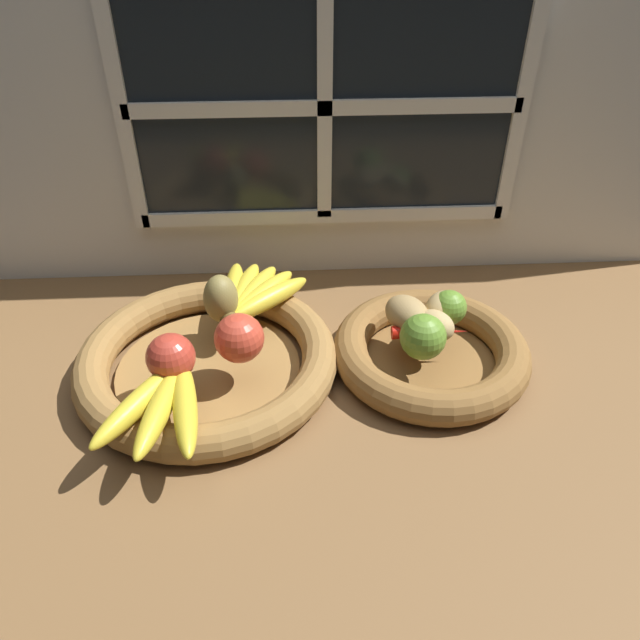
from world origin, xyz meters
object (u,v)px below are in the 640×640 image
apple_red_right (239,338)px  potato_large (434,326)px  lime_far (449,307)px  pear_brown (221,299)px  banana_bunch_front (163,402)px  potato_back (441,307)px  chili_pepper (431,334)px  fruit_bowl_right (431,352)px  apple_red_front (171,357)px  potato_oblong (407,314)px  fruit_bowl_left (207,360)px  lime_near (423,337)px  banana_bunch_back (252,294)px

apple_red_right → potato_large: apple_red_right is taller
apple_red_right → lime_far: (31.33, 6.83, -0.83)cm
pear_brown → banana_bunch_front: bearing=-107.3°
potato_back → banana_bunch_front: bearing=-156.1°
banana_bunch_front → chili_pepper: banana_bunch_front is taller
fruit_bowl_right → apple_red_right: apple_red_right is taller
potato_large → potato_back: (1.99, 4.38, 0.17)cm
pear_brown → chili_pepper: size_ratio=0.68×
apple_red_front → chili_pepper: size_ratio=0.58×
potato_large → potato_oblong: size_ratio=0.80×
fruit_bowl_right → potato_large: 5.03cm
fruit_bowl_left → chili_pepper: chili_pepper is taller
banana_bunch_front → chili_pepper: (37.16, 12.79, -0.51)cm
pear_brown → apple_red_right: bearing=-71.0°
apple_red_front → lime_near: size_ratio=1.01×
chili_pepper → apple_red_front: bearing=-169.5°
fruit_bowl_right → apple_red_front: 38.38cm
banana_bunch_front → apple_red_right: bearing=47.6°
apple_red_front → potato_large: (37.34, 6.42, -1.10)cm
potato_oblong → chili_pepper: 4.68cm
fruit_bowl_right → pear_brown: size_ratio=3.82×
chili_pepper → lime_near: bearing=-119.6°
apple_red_right → lime_near: (25.76, -0.88, -0.22)cm
potato_large → potato_oblong: (-3.58, 2.79, 0.29)cm
banana_bunch_front → potato_large: bearing=19.3°
lime_near → potato_back: bearing=61.0°
fruit_bowl_left → fruit_bowl_right: same height
lime_far → banana_bunch_back: bearing=166.8°
potato_large → lime_near: bearing=-123.7°
pear_brown → potato_oblong: pear_brown is taller
banana_bunch_back → lime_far: lime_far is taller
banana_bunch_front → lime_near: (35.09, 9.33, 1.77)cm
potato_oblong → potato_back: potato_oblong is taller
apple_red_front → potato_large: bearing=9.8°
potato_large → apple_red_front: bearing=-170.2°
fruit_bowl_left → apple_red_right: apple_red_right is taller
potato_back → lime_near: lime_near is taller
fruit_bowl_left → apple_red_right: size_ratio=5.51×
potato_large → lime_near: lime_near is taller
fruit_bowl_right → apple_red_front: size_ratio=4.46×
apple_red_right → chili_pepper: apple_red_right is taller
fruit_bowl_left → potato_large: potato_large is taller
pear_brown → banana_bunch_back: pear_brown is taller
lime_far → potato_oblong: bearing=-170.8°
fruit_bowl_left → banana_bunch_back: (6.48, 10.96, 4.36)cm
potato_oblong → lime_far: bearing=9.2°
chili_pepper → fruit_bowl_left: bearing=-179.4°
apple_red_front → banana_bunch_back: (10.10, 17.39, -1.78)cm
banana_bunch_front → potato_large: size_ratio=3.13×
apple_red_right → banana_bunch_front: bearing=-132.4°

